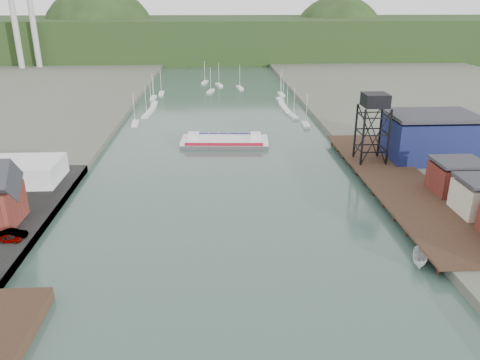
{
  "coord_description": "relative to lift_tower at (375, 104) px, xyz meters",
  "views": [
    {
      "loc": [
        -1.69,
        -45.99,
        38.14
      ],
      "look_at": [
        3.18,
        41.92,
        4.0
      ],
      "focal_mm": 35.0,
      "sensor_mm": 36.0,
      "label": 1
    }
  ],
  "objects": [
    {
      "name": "east_pier",
      "position": [
        2.0,
        -13.0,
        -13.75
      ],
      "size": [
        14.0,
        70.0,
        2.45
      ],
      "color": "black",
      "rests_on": "ground"
    },
    {
      "name": "car_west_b",
      "position": [
        -70.02,
        -34.0,
        -13.33
      ],
      "size": [
        4.47,
        1.9,
        1.43
      ],
      "primitive_type": "imported",
      "rotation": [
        0.0,
        0.0,
        1.66
      ],
      "color": "#999999",
      "rests_on": "west_quay"
    },
    {
      "name": "car_west_a",
      "position": [
        -69.99,
        -35.5,
        -13.43
      ],
      "size": [
        3.75,
        1.82,
        1.23
      ],
      "primitive_type": "imported",
      "rotation": [
        0.0,
        0.0,
        1.47
      ],
      "color": "#999999",
      "rests_on": "west_quay"
    },
    {
      "name": "white_shed",
      "position": [
        -79.0,
        -8.0,
        -11.8
      ],
      "size": [
        18.0,
        12.0,
        4.5
      ],
      "primitive_type": "cube",
      "color": "silver",
      "rests_on": "west_quay"
    },
    {
      "name": "smokestacks",
      "position": [
        -141.0,
        174.5,
        14.35
      ],
      "size": [
        11.2,
        8.2,
        60.0
      ],
      "color": "#A9A9A4",
      "rests_on": "ground"
    },
    {
      "name": "lift_tower",
      "position": [
        0.0,
        0.0,
        0.0
      ],
      "size": [
        6.5,
        6.5,
        16.0
      ],
      "color": "black",
      "rests_on": "east_pier"
    },
    {
      "name": "motorboat",
      "position": [
        -5.78,
        -43.41,
        -14.55
      ],
      "size": [
        4.14,
        6.05,
        2.19
      ],
      "primitive_type": "imported",
      "rotation": [
        0.0,
        0.0,
        -0.39
      ],
      "color": "silver",
      "rests_on": "ground"
    },
    {
      "name": "distant_hills",
      "position": [
        -38.98,
        243.35,
        -5.27
      ],
      "size": [
        500.0,
        120.0,
        80.0
      ],
      "color": "black",
      "rests_on": "ground"
    },
    {
      "name": "ground",
      "position": [
        -35.0,
        -58.0,
        -15.65
      ],
      "size": [
        600.0,
        600.0,
        0.0
      ],
      "primitive_type": "plane",
      "color": "#314C42",
      "rests_on": "ground"
    },
    {
      "name": "chain_ferry",
      "position": [
        -34.03,
        21.88,
        -14.65
      ],
      "size": [
        24.64,
        11.2,
        3.47
      ],
      "rotation": [
        0.0,
        0.0,
        -0.06
      ],
      "color": "#444447",
      "rests_on": "ground"
    },
    {
      "name": "marina_sailboats",
      "position": [
        -34.92,
        80.46,
        -15.3
      ],
      "size": [
        57.71,
        92.65,
        0.9
      ],
      "color": "silver",
      "rests_on": "ground"
    },
    {
      "name": "blue_shed",
      "position": [
        15.0,
        2.0,
        -8.59
      ],
      "size": [
        20.5,
        14.5,
        11.3
      ],
      "color": "#0C1138",
      "rests_on": "east_land"
    }
  ]
}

